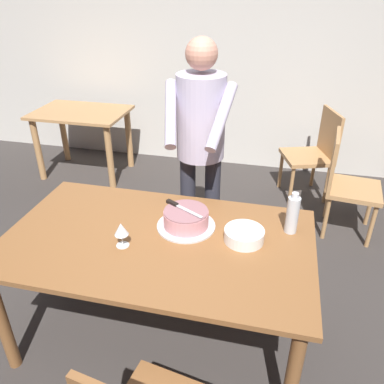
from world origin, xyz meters
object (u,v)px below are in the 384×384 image
at_px(cake_knife, 177,205).
at_px(person_cutting_cake, 200,139).
at_px(water_bottle, 292,214).
at_px(background_table, 82,125).
at_px(background_chair_1, 346,181).
at_px(plate_stack, 244,235).
at_px(main_dining_table, 158,252).
at_px(cake_on_platter, 186,219).
at_px(wine_glass_near, 121,230).
at_px(background_chair_0, 314,151).

bearing_deg(cake_knife, person_cutting_cake, 87.46).
bearing_deg(water_bottle, background_table, 141.15).
bearing_deg(background_chair_1, plate_stack, -117.46).
height_order(main_dining_table, water_bottle, water_bottle).
height_order(background_table, background_chair_1, background_chair_1).
bearing_deg(plate_stack, cake_on_platter, 170.56).
xyz_separation_m(background_table, background_chair_1, (2.74, -0.57, -0.09)).
height_order(wine_glass_near, background_chair_0, background_chair_0).
bearing_deg(person_cutting_cake, water_bottle, -36.69).
height_order(cake_on_platter, background_chair_1, background_chair_1).
relative_size(person_cutting_cake, background_table, 1.72).
bearing_deg(main_dining_table, background_chair_0, 65.45).
bearing_deg(plate_stack, cake_knife, 167.20).
distance_m(cake_knife, background_chair_0, 2.16).
xyz_separation_m(wine_glass_near, background_chair_1, (1.36, 1.60, -0.36)).
distance_m(main_dining_table, water_bottle, 0.79).
relative_size(main_dining_table, wine_glass_near, 11.94).
relative_size(plate_stack, background_table, 0.22).
xyz_separation_m(person_cutting_cake, background_chair_1, (1.11, 0.78, -0.58)).
relative_size(cake_knife, wine_glass_near, 1.71).
height_order(main_dining_table, cake_knife, cake_knife).
distance_m(plate_stack, wine_glass_near, 0.67).
bearing_deg(main_dining_table, wine_glass_near, -147.03).
bearing_deg(plate_stack, background_chair_0, 76.25).
xyz_separation_m(main_dining_table, cake_on_platter, (0.13, 0.15, 0.15)).
bearing_deg(cake_knife, cake_on_platter, -29.25).
height_order(main_dining_table, background_table, main_dining_table).
relative_size(main_dining_table, background_table, 1.72).
bearing_deg(cake_on_platter, background_chair_0, 66.92).
bearing_deg(plate_stack, water_bottle, 31.01).
relative_size(cake_on_platter, background_table, 0.34).
relative_size(main_dining_table, water_bottle, 6.87).
xyz_separation_m(plate_stack, background_chair_1, (0.73, 1.40, -0.29)).
bearing_deg(water_bottle, plate_stack, -148.99).
bearing_deg(background_chair_1, water_bottle, -110.98).
distance_m(cake_on_platter, cake_knife, 0.10).
height_order(cake_knife, person_cutting_cake, person_cutting_cake).
relative_size(cake_on_platter, wine_glass_near, 2.36).
bearing_deg(background_table, cake_knife, -49.43).
bearing_deg(cake_on_platter, plate_stack, -9.44).
height_order(cake_knife, background_table, cake_knife).
relative_size(main_dining_table, plate_stack, 7.81).
bearing_deg(background_chair_1, background_chair_0, 110.59).
bearing_deg(main_dining_table, person_cutting_cake, 82.85).
height_order(cake_knife, plate_stack, cake_knife).
bearing_deg(wine_glass_near, background_chair_1, 49.58).
relative_size(water_bottle, background_table, 0.25).
xyz_separation_m(cake_knife, background_chair_0, (0.90, 1.93, -0.37)).
relative_size(plate_stack, background_chair_1, 0.24).
xyz_separation_m(cake_on_platter, water_bottle, (0.59, 0.09, 0.06)).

